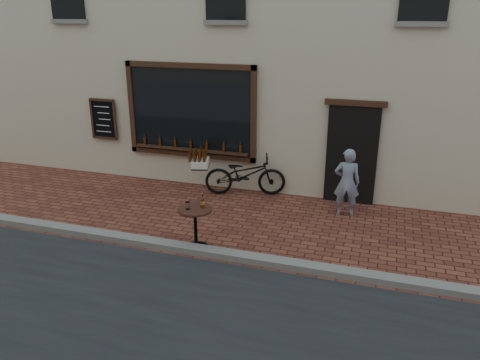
% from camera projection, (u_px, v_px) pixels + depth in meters
% --- Properties ---
extents(ground, '(90.00, 90.00, 0.00)m').
position_uv_depth(ground, '(217.00, 262.00, 8.08)').
color(ground, '#58251C').
rests_on(ground, ground).
extents(kerb, '(90.00, 0.25, 0.12)m').
position_uv_depth(kerb, '(221.00, 254.00, 8.24)').
color(kerb, slate).
rests_on(kerb, ground).
extents(cargo_bicycle, '(2.25, 1.17, 1.06)m').
position_uv_depth(cargo_bicycle, '(243.00, 174.00, 10.91)').
color(cargo_bicycle, black).
rests_on(cargo_bicycle, ground).
extents(bistro_table, '(0.62, 0.62, 1.07)m').
position_uv_depth(bistro_table, '(195.00, 220.00, 8.35)').
color(bistro_table, black).
rests_on(bistro_table, ground).
extents(pedestrian, '(0.57, 0.40, 1.46)m').
position_uv_depth(pedestrian, '(347.00, 182.00, 9.72)').
color(pedestrian, slate).
rests_on(pedestrian, ground).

